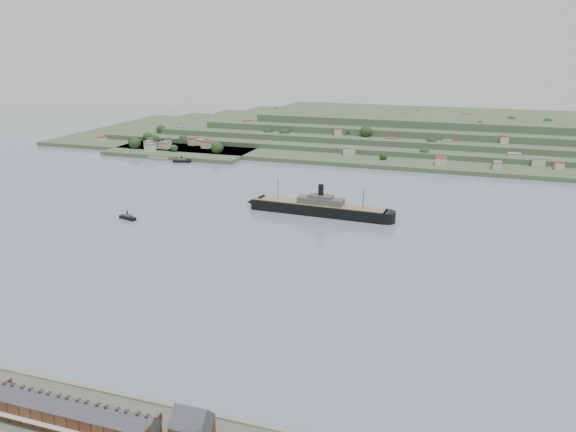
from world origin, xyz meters
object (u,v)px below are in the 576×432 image
(gabled_building, at_px, (192,429))
(steamship, at_px, (314,207))
(terrace_row, at_px, (75,415))
(tugboat, at_px, (128,217))

(gabled_building, distance_m, steamship, 241.13)
(terrace_row, height_order, steamship, steamship)
(steamship, bearing_deg, tugboat, -156.02)
(terrace_row, relative_size, tugboat, 3.98)
(steamship, bearing_deg, terrace_row, -91.37)
(gabled_building, relative_size, steamship, 0.13)
(terrace_row, bearing_deg, steamship, 88.63)
(terrace_row, height_order, tugboat, terrace_row)
(steamship, distance_m, tugboat, 127.08)
(gabled_building, bearing_deg, terrace_row, -173.88)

